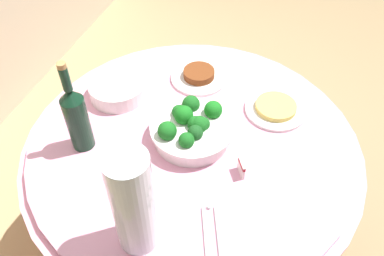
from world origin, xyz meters
TOP-DOWN VIEW (x-y plane):
  - ground_plane at (0.00, 0.00)m, footprint 6.00×6.00m
  - buffet_table at (0.00, 0.00)m, footprint 1.16×1.16m
  - broccoli_bowl at (-0.00, 0.00)m, footprint 0.28×0.28m
  - plate_stack at (0.12, 0.33)m, footprint 0.21×0.21m
  - wine_bottle at (-0.14, 0.34)m, footprint 0.07×0.07m
  - decorative_fruit_vase at (-0.40, 0.02)m, footprint 0.11×0.11m
  - serving_tongs at (-0.31, -0.16)m, footprint 0.17×0.10m
  - food_plate_noodles at (0.22, -0.24)m, footprint 0.22×0.22m
  - food_plate_stir_fry at (0.31, 0.07)m, footprint 0.22×0.22m
  - label_placard_front at (-0.09, -0.19)m, footprint 0.05×0.03m

SIDE VIEW (x-z plane):
  - ground_plane at x=0.00m, z-range 0.00..0.00m
  - buffet_table at x=0.00m, z-range 0.01..0.75m
  - serving_tongs at x=-0.31m, z-range 0.74..0.75m
  - food_plate_noodles at x=0.22m, z-range 0.74..0.77m
  - food_plate_stir_fry at x=0.31m, z-range 0.73..0.77m
  - plate_stack at x=0.12m, z-range 0.74..0.80m
  - label_placard_front at x=-0.09m, z-range 0.74..0.80m
  - broccoli_bowl at x=0.00m, z-range 0.73..0.84m
  - wine_bottle at x=-0.14m, z-range 0.70..1.04m
  - decorative_fruit_vase at x=-0.40m, z-range 0.72..1.06m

